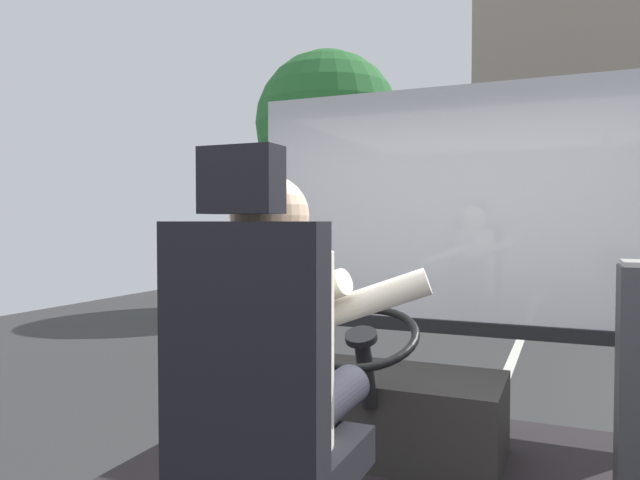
{
  "coord_description": "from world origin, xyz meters",
  "views": [
    {
      "loc": [
        0.63,
        -1.89,
        1.76
      ],
      "look_at": [
        -0.51,
        0.78,
        1.67
      ],
      "focal_mm": 32.74,
      "sensor_mm": 36.0,
      "label": 1
    }
  ],
  "objects": [
    {
      "name": "ground",
      "position": [
        0.0,
        8.8,
        -0.02
      ],
      "size": [
        18.0,
        44.0,
        0.06
      ],
      "color": "#2F2F2F"
    },
    {
      "name": "driver_seat",
      "position": [
        -0.18,
        -0.44,
        1.2
      ],
      "size": [
        0.48,
        0.48,
        1.35
      ],
      "color": "black",
      "rests_on": "bus_floor"
    },
    {
      "name": "windshield_panel",
      "position": [
        0.0,
        1.62,
        1.66
      ],
      "size": [
        2.5,
        0.08,
        1.48
      ],
      "color": "silver"
    },
    {
      "name": "steering_console",
      "position": [
        -0.18,
        0.83,
        0.84
      ],
      "size": [
        1.1,
        0.93,
        0.76
      ],
      "color": "#282623",
      "rests_on": "bus_floor"
    },
    {
      "name": "street_tree",
      "position": [
        -3.96,
        9.27,
        3.75
      ],
      "size": [
        2.96,
        2.96,
        5.24
      ],
      "color": "#4C3828",
      "rests_on": "ground"
    },
    {
      "name": "bus_driver",
      "position": [
        -0.18,
        -0.33,
        1.4
      ],
      "size": [
        0.84,
        0.64,
        0.79
      ],
      "color": "#282833",
      "rests_on": "driver_seat"
    }
  ]
}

